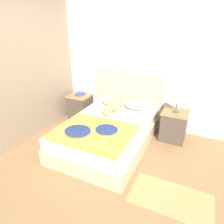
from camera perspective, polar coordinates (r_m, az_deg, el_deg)
ground_plane at (r=2.93m, az=-9.17°, el=-20.15°), size 16.00×16.00×0.00m
wall_back at (r=4.08m, az=6.82°, el=13.46°), size 9.00×0.06×2.55m
wall_side_left at (r=4.01m, az=-21.06°, el=11.84°), size 0.06×3.10×2.55m
bed at (r=3.56m, az=-1.33°, el=-6.12°), size 1.36×1.93×0.47m
headboard at (r=4.23m, az=4.61°, el=4.34°), size 1.44×0.06×1.14m
nightstand_left at (r=4.55m, az=-9.04°, el=1.41°), size 0.46×0.46×0.56m
nightstand_right at (r=3.88m, az=17.23°, el=-3.71°), size 0.46×0.46×0.56m
pillow_left at (r=4.13m, az=-0.01°, el=3.17°), size 0.46×0.34×0.15m
pillow_right at (r=3.96m, az=6.86°, el=1.98°), size 0.46×0.34×0.15m
quilt at (r=3.08m, az=-5.41°, el=-5.64°), size 1.15×0.92×0.10m
dog at (r=3.84m, az=0.52°, el=2.01°), size 0.26×0.76×0.23m
book_stack at (r=4.46m, az=-9.18°, el=5.09°), size 0.17×0.21×0.05m
table_lamp at (r=3.65m, az=18.24°, el=3.70°), size 0.23×0.23×0.34m
rug at (r=2.85m, az=16.44°, el=-22.51°), size 1.02×0.57×0.00m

